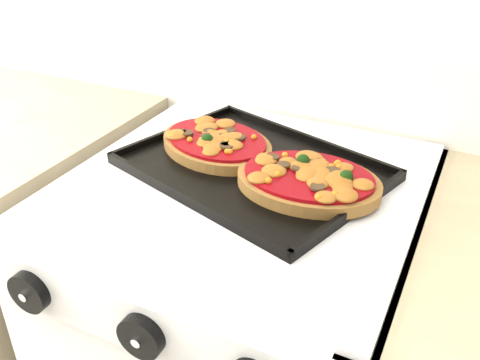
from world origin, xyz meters
The scene contains 6 objects.
control_panel centered at (0.05, 1.39, 0.85)m, with size 0.60×0.02×0.09m, color silver.
knob_left centered at (-0.13, 1.37, 0.85)m, with size 0.06×0.06×0.02m, color black.
knob_center centered at (0.06, 1.37, 0.85)m, with size 0.06×0.06×0.02m, color black.
baking_tray centered at (0.05, 1.73, 0.92)m, with size 0.43×0.31×0.02m, color black.
pizza_left centered at (-0.04, 1.77, 0.94)m, with size 0.23×0.17×0.03m, color brown, non-canonical shape.
pizza_right centered at (0.16, 1.71, 0.94)m, with size 0.24×0.18×0.04m, color brown, non-canonical shape.
Camera 1 is at (0.39, 0.98, 1.37)m, focal length 40.00 mm.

